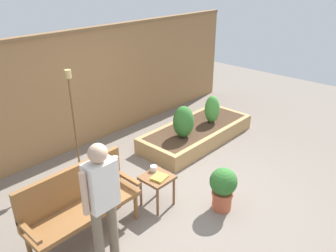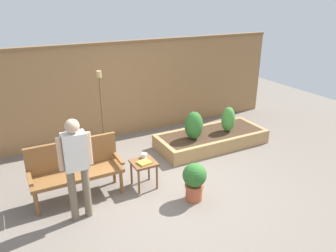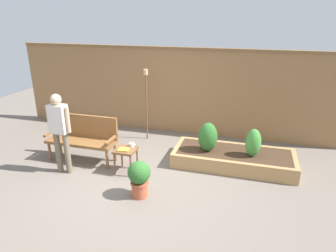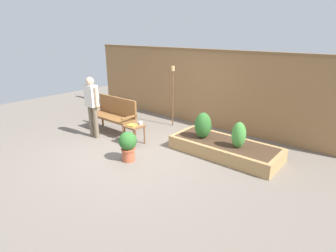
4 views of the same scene
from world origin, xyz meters
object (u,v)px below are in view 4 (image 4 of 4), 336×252
potted_boxwood (128,145)px  person_by_bench (92,102)px  shrub_near_bench (203,125)px  side_table (134,129)px  book_on_table (132,125)px  shrub_far_corner (239,135)px  cup_on_table (141,123)px  garden_bench (114,112)px  tiki_torch (173,86)px

potted_boxwood → person_by_bench: size_ratio=0.41×
shrub_near_bench → person_by_bench: 2.84m
side_table → person_by_bench: 1.32m
book_on_table → potted_boxwood: potted_boxwood is taller
shrub_far_corner → person_by_bench: size_ratio=0.36×
person_by_bench → cup_on_table: bearing=21.2°
book_on_table → shrub_near_bench: (1.46, 0.81, 0.10)m
person_by_bench → potted_boxwood: bearing=-12.7°
cup_on_table → shrub_near_bench: shrub_near_bench is taller
potted_boxwood → shrub_far_corner: shrub_far_corner is taller
shrub_near_bench → shrub_far_corner: (0.88, 0.00, -0.02)m
cup_on_table → book_on_table: size_ratio=0.63×
garden_bench → cup_on_table: bearing=-7.2°
person_by_bench → tiki_torch: bearing=64.2°
garden_bench → cup_on_table: 1.15m
side_table → shrub_far_corner: 2.45m
shrub_far_corner → tiki_torch: 2.74m
potted_boxwood → cup_on_table: bearing=119.3°
tiki_torch → person_by_bench: 2.26m
shrub_near_bench → tiki_torch: bearing=150.2°
book_on_table → potted_boxwood: size_ratio=0.31×
tiki_torch → person_by_bench: bearing=-115.8°
book_on_table → garden_bench: bearing=151.2°
shrub_near_bench → potted_boxwood: bearing=-121.2°
potted_boxwood → shrub_far_corner: 2.31m
book_on_table → cup_on_table: bearing=54.8°
shrub_far_corner → shrub_near_bench: bearing=180.0°
shrub_far_corner → tiki_torch: (-2.50, 0.93, 0.59)m
cup_on_table → shrub_far_corner: size_ratio=0.23×
cup_on_table → shrub_far_corner: shrub_far_corner is taller
book_on_table → person_by_bench: 1.25m
cup_on_table → tiki_torch: size_ratio=0.07×
garden_bench → shrub_near_bench: size_ratio=2.43×
book_on_table → shrub_far_corner: (2.34, 0.81, 0.08)m
book_on_table → potted_boxwood: bearing=-60.1°
side_table → garden_bench: bearing=165.2°
side_table → tiki_torch: 1.86m
garden_bench → shrub_far_corner: (3.39, 0.47, 0.03)m
book_on_table → tiki_torch: tiki_torch is taller
book_on_table → tiki_torch: size_ratio=0.12×
book_on_table → side_table: bearing=65.4°
cup_on_table → book_on_table: 0.22m
tiki_torch → garden_bench: bearing=-122.4°
cup_on_table → person_by_bench: (-1.23, -0.48, 0.41)m
potted_boxwood → shrub_near_bench: shrub_near_bench is taller
shrub_far_corner → cup_on_table: bearing=-164.7°
cup_on_table → shrub_far_corner: bearing=15.3°
side_table → tiki_torch: bearing=96.0°
side_table → cup_on_table: 0.20m
side_table → tiki_torch: tiki_torch is taller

